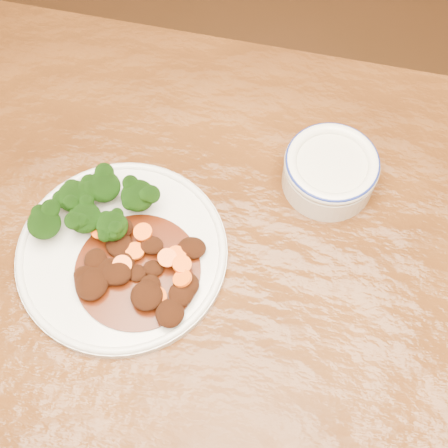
# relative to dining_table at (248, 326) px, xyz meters

# --- Properties ---
(ground) EXTENTS (4.00, 4.00, 0.00)m
(ground) POSITION_rel_dining_table_xyz_m (0.00, 0.00, -0.67)
(ground) COLOR #472B11
(ground) RESTS_ON ground
(dining_table) EXTENTS (1.57, 1.02, 0.75)m
(dining_table) POSITION_rel_dining_table_xyz_m (0.00, 0.00, 0.00)
(dining_table) COLOR #5C2F10
(dining_table) RESTS_ON ground
(dinner_plate) EXTENTS (0.29, 0.29, 0.02)m
(dinner_plate) POSITION_rel_dining_table_xyz_m (-0.18, 0.05, 0.09)
(dinner_plate) COLOR silver
(dinner_plate) RESTS_ON dining_table
(broccoli_florets) EXTENTS (0.16, 0.11, 0.05)m
(broccoli_florets) POSITION_rel_dining_table_xyz_m (-0.22, 0.10, 0.12)
(broccoli_florets) COLOR #668D49
(broccoli_florets) RESTS_ON dinner_plate
(mince_stew) EXTENTS (0.17, 0.17, 0.03)m
(mince_stew) POSITION_rel_dining_table_xyz_m (-0.15, 0.02, 0.10)
(mince_stew) COLOR #4A1708
(mince_stew) RESTS_ON dinner_plate
(dip_bowl) EXTENTS (0.13, 0.13, 0.06)m
(dip_bowl) POSITION_rel_dining_table_xyz_m (0.09, 0.20, 0.11)
(dip_bowl) COLOR silver
(dip_bowl) RESTS_ON dining_table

